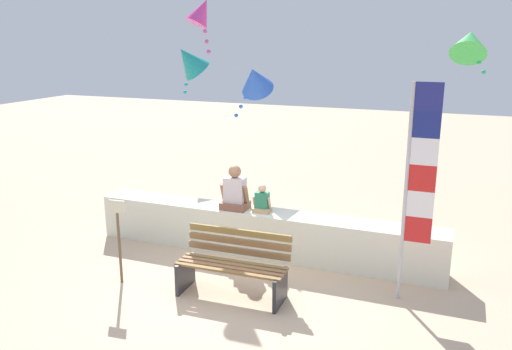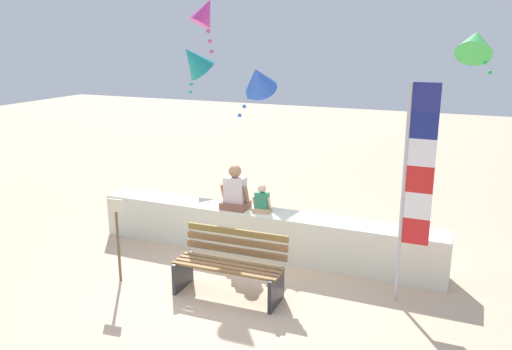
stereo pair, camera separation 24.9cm
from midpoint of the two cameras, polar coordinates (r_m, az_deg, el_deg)
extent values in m
plane|color=#CDAE8D|center=(7.69, -2.39, -12.28)|extent=(40.00, 40.00, 0.00)
cube|color=silver|center=(8.70, 1.55, -6.27)|extent=(5.83, 0.55, 0.74)
cube|color=brown|center=(7.18, -2.65, -10.32)|extent=(1.54, 0.11, 0.03)
cube|color=#966945|center=(7.27, -2.28, -9.98)|extent=(1.54, 0.11, 0.03)
cube|color=olive|center=(7.37, -1.92, -9.64)|extent=(1.54, 0.11, 0.03)
cube|color=olive|center=(7.46, -1.57, -9.31)|extent=(1.54, 0.11, 0.03)
cube|color=olive|center=(7.50, -1.25, -8.16)|extent=(1.53, 0.09, 0.10)
cube|color=olive|center=(7.47, -1.19, -7.18)|extent=(1.53, 0.09, 0.10)
cube|color=olive|center=(7.44, -1.13, -6.19)|extent=(1.53, 0.09, 0.10)
cube|color=#2D2D33|center=(7.70, -6.99, -10.46)|extent=(0.06, 0.53, 0.45)
cube|color=#2D2D33|center=(7.19, 3.21, -12.29)|extent=(0.06, 0.53, 0.45)
cube|color=brown|center=(8.70, -1.43, -3.27)|extent=(0.43, 0.35, 0.12)
cube|color=silver|center=(8.63, -1.44, -1.59)|extent=(0.33, 0.22, 0.41)
cylinder|color=#9B6E4F|center=(8.71, -2.72, -1.78)|extent=(0.07, 0.17, 0.30)
cylinder|color=#9B6E4F|center=(8.54, -0.23, -2.09)|extent=(0.07, 0.17, 0.30)
sphere|color=#9B6E4F|center=(8.54, -1.45, 0.40)|extent=(0.21, 0.21, 0.21)
cube|color=tan|center=(8.53, 1.47, -3.79)|extent=(0.27, 0.22, 0.07)
cube|color=#2C7E58|center=(8.48, 1.48, -2.72)|extent=(0.21, 0.14, 0.26)
cylinder|color=#DFAE8E|center=(8.53, 0.63, -2.84)|extent=(0.04, 0.10, 0.19)
cylinder|color=#DFAE8E|center=(8.44, 2.27, -3.05)|extent=(0.04, 0.10, 0.19)
sphere|color=#DFAE8E|center=(8.43, 1.49, -1.46)|extent=(0.13, 0.13, 0.13)
cylinder|color=#B7B7BC|center=(7.14, 16.55, -2.27)|extent=(0.05, 0.05, 2.95)
cube|color=red|center=(7.26, 17.82, -5.84)|extent=(0.34, 0.02, 0.35)
cube|color=white|center=(7.15, 18.04, -3.20)|extent=(0.34, 0.02, 0.35)
cube|color=red|center=(7.06, 18.26, -0.49)|extent=(0.34, 0.02, 0.35)
cube|color=white|center=(6.98, 18.49, 2.28)|extent=(0.34, 0.02, 0.35)
cube|color=navy|center=(6.92, 18.73, 5.12)|extent=(0.34, 0.02, 0.35)
cube|color=navy|center=(6.87, 18.97, 8.00)|extent=(0.34, 0.02, 0.35)
cone|color=#DB3D9E|center=(10.28, -4.82, 17.20)|extent=(0.74, 0.74, 0.62)
sphere|color=#C44FA8|center=(10.18, -4.64, 16.21)|extent=(0.08, 0.08, 0.08)
sphere|color=#C44FA8|center=(10.08, -4.46, 15.21)|extent=(0.08, 0.08, 0.08)
sphere|color=#C44FA8|center=(9.98, -4.27, 14.18)|extent=(0.08, 0.08, 0.08)
sphere|color=#C44FA8|center=(9.89, -4.09, 13.14)|extent=(0.08, 0.08, 0.08)
cone|color=green|center=(10.93, 23.25, 13.01)|extent=(0.73, 0.90, 0.85)
sphere|color=#26AC62|center=(10.92, 23.68, 12.02)|extent=(0.08, 0.08, 0.08)
sphere|color=#26AC62|center=(10.92, 24.12, 11.02)|extent=(0.08, 0.08, 0.08)
sphere|color=#26AC62|center=(10.93, 24.55, 10.03)|extent=(0.08, 0.08, 0.08)
cone|color=blue|center=(10.31, 0.96, 10.31)|extent=(0.65, 0.83, 0.79)
sphere|color=blue|center=(10.36, 0.44, 9.34)|extent=(0.08, 0.08, 0.08)
sphere|color=blue|center=(10.42, -0.08, 8.37)|extent=(0.08, 0.08, 0.08)
sphere|color=blue|center=(10.48, -0.59, 7.41)|extent=(0.08, 0.08, 0.08)
sphere|color=blue|center=(10.54, -1.10, 6.47)|extent=(0.08, 0.08, 0.08)
cone|color=teal|center=(11.64, -6.06, 12.25)|extent=(1.06, 1.06, 0.86)
sphere|color=teal|center=(11.75, -6.17, 11.39)|extent=(0.08, 0.08, 0.08)
sphere|color=teal|center=(11.86, -6.29, 10.55)|extent=(0.08, 0.08, 0.08)
sphere|color=teal|center=(11.97, -6.40, 9.72)|extent=(0.08, 0.08, 0.08)
sphere|color=teal|center=(12.08, -6.51, 8.90)|extent=(0.08, 0.08, 0.08)
cylinder|color=brown|center=(7.95, -13.77, -7.54)|extent=(0.04, 0.04, 1.07)
cube|color=beige|center=(7.73, -14.06, -3.19)|extent=(0.24, 0.04, 0.18)
camera|label=1|loc=(0.12, -89.16, 0.22)|focal=37.01mm
camera|label=2|loc=(0.12, 90.84, -0.22)|focal=37.01mm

